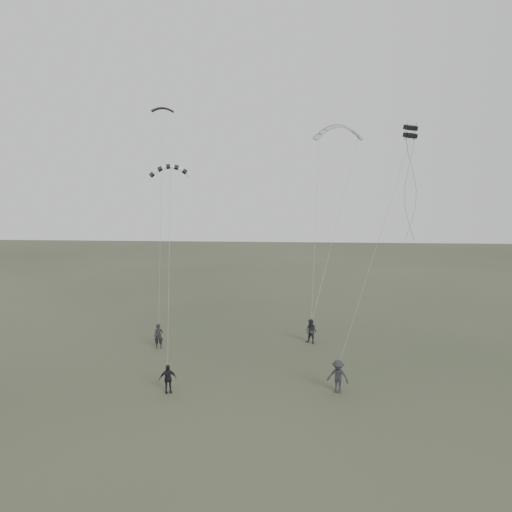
# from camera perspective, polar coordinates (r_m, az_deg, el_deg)

# --- Properties ---
(ground) EXTENTS (140.00, 140.00, 0.00)m
(ground) POSITION_cam_1_polar(r_m,az_deg,el_deg) (31.49, -2.34, -14.35)
(ground) COLOR #353D2A
(ground) RESTS_ON ground
(flyer_left) EXTENTS (0.73, 0.56, 1.82)m
(flyer_left) POSITION_cam_1_polar(r_m,az_deg,el_deg) (37.93, -11.06, -8.98)
(flyer_left) COLOR black
(flyer_left) RESTS_ON ground
(flyer_right) EXTENTS (1.15, 1.08, 1.88)m
(flyer_right) POSITION_cam_1_polar(r_m,az_deg,el_deg) (38.47, 6.32, -8.56)
(flyer_right) COLOR #28292D
(flyer_right) RESTS_ON ground
(flyer_center) EXTENTS (1.07, 0.71, 1.69)m
(flyer_center) POSITION_cam_1_polar(r_m,az_deg,el_deg) (30.38, -10.05, -13.64)
(flyer_center) COLOR black
(flyer_center) RESTS_ON ground
(flyer_far) EXTENTS (1.44, 1.11, 1.97)m
(flyer_far) POSITION_cam_1_polar(r_m,az_deg,el_deg) (30.27, 9.35, -13.42)
(flyer_far) COLOR #28282D
(flyer_far) RESTS_ON ground
(kite_dark_small) EXTENTS (1.78, 1.14, 0.65)m
(kite_dark_small) POSITION_cam_1_polar(r_m,az_deg,el_deg) (39.47, -10.62, 16.27)
(kite_dark_small) COLOR black
(kite_dark_small) RESTS_ON flyer_left
(kite_pale_large) EXTENTS (4.53, 2.14, 1.92)m
(kite_pale_large) POSITION_cam_1_polar(r_m,az_deg,el_deg) (45.05, 9.47, 14.41)
(kite_pale_large) COLOR #B2B5B8
(kite_pale_large) RESTS_ON flyer_right
(kite_striped) EXTENTS (2.93, 1.59, 1.27)m
(kite_striped) POSITION_cam_1_polar(r_m,az_deg,el_deg) (35.10, -9.77, 10.06)
(kite_striped) COLOR black
(kite_striped) RESTS_ON flyer_center
(kite_box) EXTENTS (0.87, 0.93, 0.82)m
(kite_box) POSITION_cam_1_polar(r_m,az_deg,el_deg) (31.37, 17.23, 13.42)
(kite_box) COLOR black
(kite_box) RESTS_ON flyer_far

